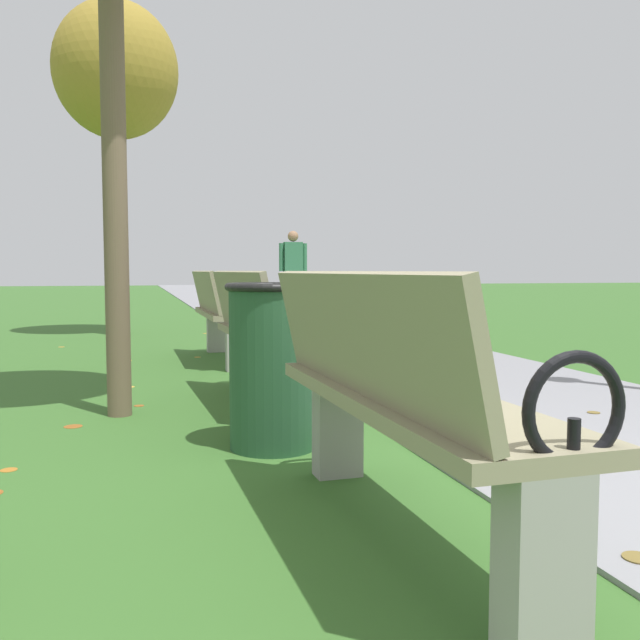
% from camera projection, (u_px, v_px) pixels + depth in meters
% --- Properties ---
extents(ground_plane, '(80.00, 80.00, 0.00)m').
position_uv_depth(ground_plane, '(508.00, 514.00, 2.49)').
color(ground_plane, '#386628').
extents(paved_walkway, '(2.44, 44.00, 0.02)m').
position_uv_depth(paved_walkway, '(223.00, 300.00, 20.12)').
color(paved_walkway, gray).
rests_on(paved_walkway, ground).
extents(park_bench_1, '(0.52, 1.61, 0.90)m').
position_uv_depth(park_bench_1, '(394.00, 398.00, 2.21)').
color(park_bench_1, gray).
rests_on(park_bench_1, ground).
extents(park_bench_2, '(0.54, 1.62, 0.90)m').
position_uv_depth(park_bench_2, '(262.00, 333.00, 4.49)').
color(park_bench_2, gray).
rests_on(park_bench_2, ground).
extents(park_bench_3, '(0.49, 1.61, 0.90)m').
position_uv_depth(park_bench_3, '(220.00, 312.00, 6.70)').
color(park_bench_3, gray).
rests_on(park_bench_3, ground).
extents(tree_3, '(1.67, 1.67, 4.53)m').
position_uv_depth(tree_3, '(116.00, 73.00, 9.11)').
color(tree_3, brown).
rests_on(tree_3, ground).
extents(pedestrian_walking, '(0.53, 0.24, 1.62)m').
position_uv_depth(pedestrian_walking, '(293.00, 269.00, 12.58)').
color(pedestrian_walking, '#3D3328').
rests_on(pedestrian_walking, paved_walkway).
extents(trash_bin, '(0.48, 0.48, 0.84)m').
position_uv_depth(trash_bin, '(273.00, 365.00, 3.41)').
color(trash_bin, '#234C2D').
rests_on(trash_bin, ground).
extents(scattered_leaves, '(3.73, 8.16, 0.02)m').
position_uv_depth(scattered_leaves, '(214.00, 382.00, 5.38)').
color(scattered_leaves, '#BC842D').
rests_on(scattered_leaves, ground).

